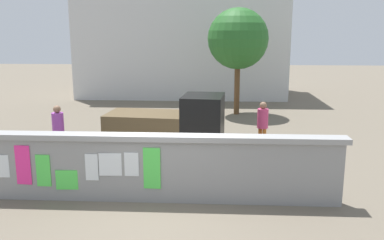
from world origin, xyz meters
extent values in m
plane|color=#6B6051|center=(0.00, 8.00, 0.00)|extent=(60.00, 60.00, 0.00)
cube|color=gray|center=(0.00, 0.00, 0.71)|extent=(7.92, 0.30, 1.41)
cube|color=#949494|center=(0.00, 0.00, 1.47)|extent=(8.12, 0.42, 0.12)
cube|color=silver|center=(-3.55, -0.16, 0.80)|extent=(0.28, 0.02, 0.52)
cube|color=#F42D8C|center=(-3.08, -0.16, 0.83)|extent=(0.35, 0.03, 0.91)
cube|color=#4CD84C|center=(-2.63, -0.16, 0.71)|extent=(0.33, 0.02, 0.74)
cube|color=#4CD84C|center=(-2.11, -0.16, 0.50)|extent=(0.50, 0.03, 0.45)
cube|color=silver|center=(-1.53, -0.16, 0.81)|extent=(0.29, 0.01, 0.61)
cube|color=silver|center=(-1.11, -0.16, 0.88)|extent=(0.50, 0.03, 0.52)
cube|color=silver|center=(-0.64, -0.16, 0.90)|extent=(0.32, 0.02, 0.54)
cube|color=#4CD84C|center=(-0.19, -0.16, 0.81)|extent=(0.38, 0.03, 0.94)
cylinder|color=black|center=(0.98, 4.29, 0.35)|extent=(0.72, 0.27, 0.70)
cylinder|color=black|center=(0.85, 2.99, 0.35)|extent=(0.72, 0.27, 0.70)
cylinder|color=black|center=(-1.51, 4.54, 0.35)|extent=(0.72, 0.27, 0.70)
cylinder|color=black|center=(-1.64, 3.25, 0.35)|extent=(0.72, 0.27, 0.70)
cube|color=black|center=(0.81, 3.65, 1.10)|extent=(1.35, 1.61, 1.50)
cube|color=brown|center=(-0.98, 3.83, 0.80)|extent=(2.54, 1.73, 0.90)
cylinder|color=black|center=(3.47, 2.37, 0.30)|extent=(0.60, 0.13, 0.60)
cylinder|color=black|center=(2.17, 2.43, 0.30)|extent=(0.61, 0.15, 0.60)
cube|color=#197233|center=(2.82, 2.40, 0.58)|extent=(1.01, 0.29, 0.32)
cube|color=black|center=(2.62, 2.41, 0.76)|extent=(0.57, 0.25, 0.10)
cube|color=#262626|center=(3.37, 2.37, 0.85)|extent=(0.07, 0.56, 0.03)
cylinder|color=black|center=(-3.30, 1.67, 0.33)|extent=(0.66, 0.14, 0.66)
cylinder|color=black|center=(-2.26, 1.83, 0.33)|extent=(0.66, 0.14, 0.66)
cube|color=black|center=(-2.78, 1.75, 0.51)|extent=(0.95, 0.18, 0.06)
cylinder|color=black|center=(-2.63, 1.77, 0.73)|extent=(0.03, 0.03, 0.40)
cube|color=black|center=(-2.63, 1.77, 0.93)|extent=(0.21, 0.11, 0.05)
cube|color=black|center=(-3.25, 1.68, 0.88)|extent=(0.11, 0.44, 0.03)
cylinder|color=#BF6626|center=(2.72, 3.85, 0.40)|extent=(0.12, 0.12, 0.80)
cylinder|color=#BF6626|center=(2.60, 3.99, 0.40)|extent=(0.12, 0.12, 0.80)
cylinder|color=#D83F72|center=(2.66, 3.92, 1.10)|extent=(0.48, 0.48, 0.60)
sphere|color=#8C664C|center=(2.66, 3.92, 1.51)|extent=(0.22, 0.22, 0.22)
cylinder|color=#3F994C|center=(-3.51, 3.02, 0.40)|extent=(0.12, 0.12, 0.80)
cylinder|color=#3F994C|center=(-3.39, 2.89, 0.40)|extent=(0.12, 0.12, 0.80)
cylinder|color=purple|center=(-3.45, 2.95, 1.10)|extent=(0.48, 0.48, 0.60)
sphere|color=#8C664C|center=(-3.45, 2.95, 1.51)|extent=(0.22, 0.22, 0.22)
cylinder|color=brown|center=(2.17, 10.06, 1.23)|extent=(0.25, 0.25, 2.47)
sphere|color=#266225|center=(2.17, 10.06, 3.41)|extent=(2.71, 2.71, 2.71)
cube|color=silver|center=(-0.76, 16.22, 3.28)|extent=(11.74, 5.46, 6.55)
camera|label=1|loc=(1.17, -8.73, 3.77)|focal=38.76mm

